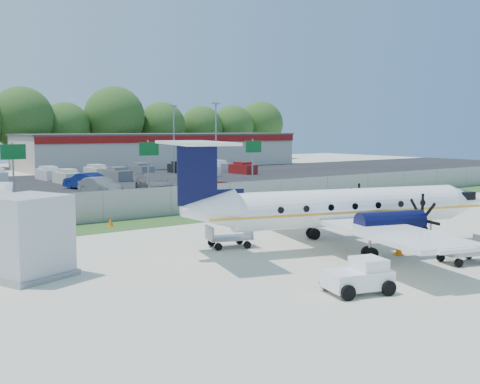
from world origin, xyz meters
TOP-DOWN VIEW (x-y plane):
  - ground at (0.00, 0.00)m, footprint 170.00×170.00m
  - grass_verge at (0.00, 12.00)m, footprint 170.00×4.00m
  - access_road at (0.00, 19.00)m, footprint 170.00×8.00m
  - parking_lot at (0.00, 40.00)m, footprint 170.00×32.00m
  - perimeter_fence at (0.00, 14.00)m, footprint 120.00×0.06m
  - building_east at (26.00, 61.98)m, footprint 44.40×12.40m
  - sign_left at (-8.00, 22.91)m, footprint 1.80×0.26m
  - sign_mid at (3.00, 22.91)m, footprint 1.80×0.26m
  - sign_right at (14.00, 22.91)m, footprint 1.80×0.26m
  - light_pole_ne at (20.00, 38.00)m, footprint 0.90×0.35m
  - light_pole_se at (20.00, 48.00)m, footprint 0.90×0.35m
  - aircraft at (0.97, -1.16)m, footprint 17.64×17.22m
  - pushback_tug at (-4.36, -7.29)m, footprint 2.61×2.19m
  - baggage_cart_near at (-3.34, 2.40)m, footprint 2.44×1.87m
  - baggage_cart_far at (3.01, -6.71)m, footprint 2.49×1.91m
  - service_container at (-13.41, 2.30)m, footprint 3.85×3.85m
  - cone_nose at (9.36, 4.22)m, footprint 0.41×0.41m
  - cone_port_wing at (2.06, -3.89)m, footprint 0.40×0.40m
  - cone_starboard_wing at (-5.41, 12.02)m, footprint 0.39×0.39m
  - road_car_mid at (7.07, 19.84)m, footprint 5.00×2.42m
  - road_car_east at (22.83, 17.71)m, footprint 5.19×3.39m
  - parked_car_b at (-7.50, 28.13)m, footprint 3.28×5.31m
  - parked_car_c at (1.12, 28.67)m, footprint 2.44×5.18m
  - parked_car_d at (6.36, 28.34)m, footprint 3.38×6.20m
  - parked_car_e at (11.47, 29.05)m, footprint 2.88×4.28m
  - parked_car_g at (2.12, 34.62)m, footprint 3.09×5.37m
  - far_parking_rows at (0.00, 45.00)m, footprint 56.00×10.00m

SIDE VIEW (x-z plane):
  - ground at x=0.00m, z-range 0.00..0.00m
  - road_car_mid at x=7.07m, z-range -0.79..0.79m
  - road_car_east at x=22.83m, z-range -0.70..0.70m
  - parked_car_b at x=-7.50m, z-range -0.83..0.83m
  - parked_car_c at x=1.12m, z-range -0.82..0.82m
  - parked_car_d at x=6.36m, z-range -0.85..0.85m
  - parked_car_e at x=11.47m, z-range -0.67..0.67m
  - parked_car_g at x=2.12m, z-range -0.84..0.84m
  - far_parking_rows at x=0.00m, z-range -0.80..0.80m
  - grass_verge at x=0.00m, z-range 0.00..0.02m
  - access_road at x=0.00m, z-range 0.00..0.02m
  - parking_lot at x=0.00m, z-range 0.00..0.02m
  - cone_starboard_wing at x=-5.41m, z-range -0.02..0.54m
  - cone_port_wing at x=2.06m, z-range -0.02..0.56m
  - cone_nose at x=9.36m, z-range -0.02..0.57m
  - baggage_cart_near at x=-3.34m, z-range -0.04..1.09m
  - baggage_cart_far at x=3.01m, z-range -0.04..1.11m
  - pushback_tug at x=-4.36m, z-range -0.03..1.23m
  - perimeter_fence at x=0.00m, z-range 0.01..2.00m
  - service_container at x=-13.41m, z-range -0.11..3.20m
  - aircraft at x=0.97m, z-range -0.61..4.78m
  - building_east at x=26.00m, z-range 0.01..5.25m
  - sign_left at x=-8.00m, z-range 1.11..6.11m
  - sign_mid at x=3.00m, z-range 1.11..6.11m
  - sign_right at x=14.00m, z-range 1.11..6.11m
  - light_pole_ne at x=20.00m, z-range 0.69..9.78m
  - light_pole_se at x=20.00m, z-range 0.69..9.78m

